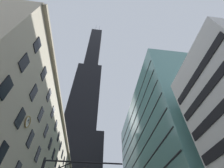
% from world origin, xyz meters
% --- Properties ---
extents(dark_skyscraper, '(28.25, 28.25, 216.76)m').
position_xyz_m(dark_skyscraper, '(-11.40, 73.47, 63.67)').
color(dark_skyscraper, black).
rests_on(dark_skyscraper, ground).
extents(glass_office_midrise, '(14.30, 47.88, 41.52)m').
position_xyz_m(glass_office_midrise, '(18.10, 31.40, 20.76)').
color(glass_office_midrise, slate).
rests_on(glass_office_midrise, ground).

